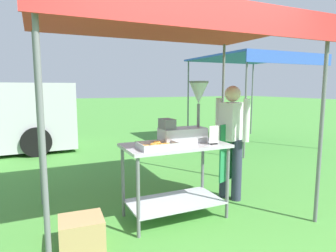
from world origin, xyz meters
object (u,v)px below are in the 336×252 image
object	(u,v)px
stall_canopy	(172,29)
donut_tray	(157,146)
donut_cart	(175,166)
donut_fryer	(186,121)
vendor	(231,136)
menu_sign	(214,137)
supply_crate	(82,233)
neighbour_tent	(252,60)

from	to	relation	value
stall_canopy	donut_tray	bearing A→B (deg)	-140.03
stall_canopy	donut_cart	bearing A→B (deg)	-90.00
stall_canopy	donut_fryer	world-z (taller)	stall_canopy
donut_tray	vendor	size ratio (longest dim) A/B	0.26
stall_canopy	vendor	distance (m)	1.69
menu_sign	stall_canopy	bearing A→B (deg)	143.58
vendor	supply_crate	size ratio (longest dim) A/B	3.59
donut_fryer	supply_crate	xyz separation A→B (m)	(-1.33, -0.29, -1.03)
donut_cart	menu_sign	world-z (taller)	menu_sign
donut_cart	menu_sign	xyz separation A→B (m)	(0.41, -0.21, 0.36)
menu_sign	supply_crate	xyz separation A→B (m)	(-1.56, -0.03, -0.86)
menu_sign	vendor	xyz separation A→B (m)	(0.58, 0.43, -0.11)
donut_tray	menu_sign	xyz separation A→B (m)	(0.70, -0.06, 0.07)
donut_cart	donut_fryer	bearing A→B (deg)	16.70
stall_canopy	donut_cart	distance (m)	1.62
neighbour_tent	vendor	bearing A→B (deg)	-133.78
donut_tray	donut_fryer	xyz separation A→B (m)	(0.47, 0.20, 0.24)
vendor	neighbour_tent	world-z (taller)	neighbour_tent
donut_cart	supply_crate	distance (m)	1.27
donut_cart	vendor	distance (m)	1.05
donut_cart	menu_sign	bearing A→B (deg)	-26.51
menu_sign	supply_crate	bearing A→B (deg)	-179.00
vendor	donut_fryer	bearing A→B (deg)	-168.24
donut_fryer	vendor	world-z (taller)	donut_fryer
stall_canopy	donut_fryer	size ratio (longest dim) A/B	4.18
donut_fryer	vendor	bearing A→B (deg)	11.76
donut_cart	donut_fryer	distance (m)	0.57
menu_sign	neighbour_tent	world-z (taller)	neighbour_tent
donut_tray	vendor	world-z (taller)	vendor
menu_sign	supply_crate	distance (m)	1.78
stall_canopy	supply_crate	distance (m)	2.42
menu_sign	neighbour_tent	size ratio (longest dim) A/B	0.08
neighbour_tent	donut_tray	bearing A→B (deg)	-140.78
donut_fryer	vendor	size ratio (longest dim) A/B	0.47
donut_fryer	supply_crate	distance (m)	1.70
donut_cart	supply_crate	world-z (taller)	donut_cart
donut_cart	vendor	world-z (taller)	vendor
donut_tray	donut_fryer	world-z (taller)	donut_fryer
supply_crate	donut_cart	bearing A→B (deg)	11.48
menu_sign	neighbour_tent	xyz separation A→B (m)	(3.55, 3.53, 1.31)
supply_crate	neighbour_tent	world-z (taller)	neighbour_tent
stall_canopy	donut_tray	world-z (taller)	stall_canopy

